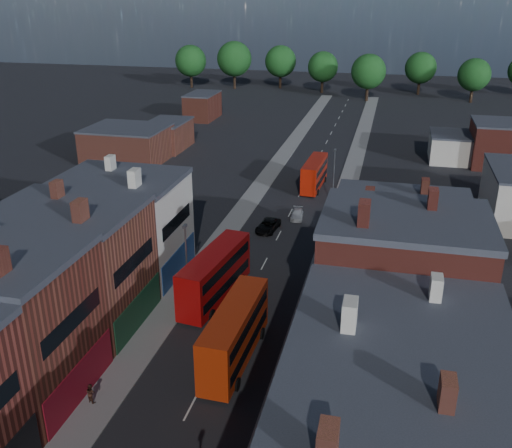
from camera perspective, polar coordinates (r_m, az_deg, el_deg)
The scene contains 10 objects.
pavement_west at distance 73.19m, azimuth -2.40°, elevation -0.05°, with size 3.00×200.00×0.12m, color gray.
pavement_east at distance 70.96m, azimuth 7.75°, elevation -0.98°, with size 3.00×200.00×0.12m, color gray.
lamp_post_2 at distance 53.59m, azimuth -6.97°, elevation -3.49°, with size 0.25×0.70×8.12m.
lamp_post_3 at distance 78.84m, azimuth 7.79°, elevation 5.01°, with size 0.25×0.70×8.12m.
bus_0 at distance 55.02m, azimuth -4.12°, elevation -5.03°, with size 4.12×11.68×4.94m.
bus_1 at distance 46.28m, azimuth -2.14°, elevation -10.81°, with size 3.14×11.26×4.82m.
bus_2 at distance 86.79m, azimuth 5.86°, elevation 5.08°, with size 2.87×10.14×4.34m.
car_2 at distance 71.20m, azimuth 1.20°, elevation -0.17°, with size 2.19×4.76×1.32m, color black.
car_3 at distance 75.29m, azimuth 4.12°, elevation 0.97°, with size 1.53×3.77×1.10m, color silver.
ped_1 at distance 44.68m, azimuth -16.21°, elevation -15.92°, with size 0.74×0.40×1.52m, color #43251A.
Camera 1 is at (12.34, -15.02, 27.88)m, focal length 40.00 mm.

